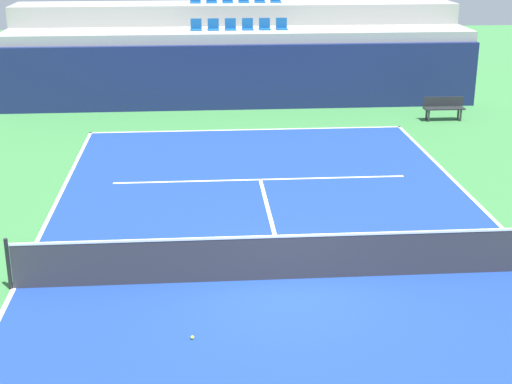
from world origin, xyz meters
TOP-DOWN VIEW (x-y plane):
  - ground_plane at (0.00, 0.00)m, footprint 80.00×80.00m
  - court_surface at (0.00, 0.00)m, footprint 11.00×24.00m
  - baseline_far at (0.00, 11.95)m, footprint 11.00×0.10m
  - sideline_left at (-5.45, 0.00)m, footprint 0.10×24.00m
  - service_line_far at (0.00, 6.40)m, footprint 8.26×0.10m
  - centre_service_line at (0.00, 3.20)m, footprint 0.10×6.40m
  - back_wall at (0.00, 15.20)m, footprint 18.56×0.30m
  - stands_tier_lower at (0.00, 16.55)m, footprint 18.56×2.40m
  - stands_tier_upper at (0.00, 18.95)m, footprint 18.56×2.40m
  - seating_row_lower at (-0.00, 16.65)m, footprint 3.85×0.44m
  - seating_row_upper at (-0.00, 19.05)m, footprint 3.85×0.44m
  - tennis_net at (0.00, 0.00)m, footprint 11.08×0.08m
  - player_bench at (7.31, 12.85)m, footprint 1.50×0.40m
  - tennis_ball_1 at (-1.91, -2.24)m, footprint 0.07×0.07m

SIDE VIEW (x-z plane):
  - ground_plane at x=0.00m, z-range 0.00..0.00m
  - court_surface at x=0.00m, z-range 0.00..0.01m
  - baseline_far at x=0.00m, z-range 0.01..0.01m
  - sideline_left at x=-5.45m, z-range 0.01..0.01m
  - service_line_far at x=0.00m, z-range 0.01..0.01m
  - centre_service_line at x=0.00m, z-range 0.01..0.01m
  - tennis_ball_1 at x=-1.91m, z-range 0.01..0.08m
  - player_bench at x=7.31m, z-range 0.08..0.93m
  - tennis_net at x=0.00m, z-range -0.03..1.04m
  - back_wall at x=0.00m, z-range 0.00..2.50m
  - stands_tier_lower at x=0.00m, z-range 0.00..2.89m
  - stands_tier_upper at x=0.00m, z-range 0.00..3.71m
  - seating_row_lower at x=0.00m, z-range 2.79..3.23m
  - seating_row_upper at x=0.00m, z-range 3.61..4.05m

